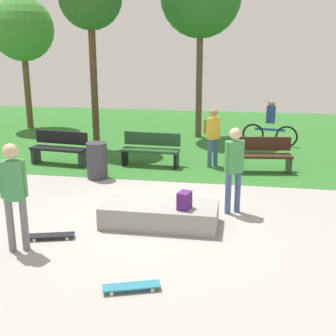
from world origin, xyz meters
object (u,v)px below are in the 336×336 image
object	(u,v)px
park_bench_center_lawn	(59,147)
trash_bin	(97,161)
skateboard_spare	(51,235)
concrete_ledge	(160,214)
backpack_on_ledge	(184,200)
tree_young_birch	(22,30)
pedestrian_with_backpack	(213,132)
skateboard_by_ledge	(132,286)
park_bench_near_path	(261,154)
park_bench_near_lamppost	(151,149)
tree_broad_elm	(90,0)
cyclist_on_bicycle	(270,127)
skater_watching	(234,164)
skater_performing_trick	(14,189)

from	to	relation	value
park_bench_center_lawn	trash_bin	bearing A→B (deg)	-37.96
skateboard_spare	trash_bin	world-z (taller)	trash_bin
concrete_ledge	backpack_on_ledge	size ratio (longest dim) A/B	6.77
tree_young_birch	pedestrian_with_backpack	xyz separation A→B (m)	(7.61, -4.53, -2.80)
trash_bin	backpack_on_ledge	bearing A→B (deg)	-47.44
skateboard_by_ledge	tree_young_birch	size ratio (longest dim) A/B	0.16
park_bench_center_lawn	concrete_ledge	bearing A→B (deg)	-46.76
park_bench_near_path	park_bench_near_lamppost	world-z (taller)	same
tree_young_birch	tree_broad_elm	bearing A→B (deg)	-37.62
cyclist_on_bicycle	park_bench_near_path	bearing A→B (deg)	-97.00
concrete_ledge	skateboard_by_ledge	xyz separation A→B (m)	(0.04, -2.34, -0.14)
tree_young_birch	skater_watching	bearing A→B (deg)	-43.81
tree_young_birch	tree_broad_elm	distance (m)	4.78
concrete_ledge	skater_performing_trick	xyz separation A→B (m)	(-2.10, -1.44, 0.87)
park_bench_near_path	cyclist_on_bicycle	xyz separation A→B (m)	(0.40, 3.24, 0.15)
concrete_ledge	park_bench_center_lawn	world-z (taller)	park_bench_center_lawn
tree_broad_elm	park_bench_near_lamppost	bearing A→B (deg)	-40.16
park_bench_near_lamppost	cyclist_on_bicycle	xyz separation A→B (m)	(3.38, 3.15, 0.15)
trash_bin	cyclist_on_bicycle	world-z (taller)	cyclist_on_bicycle
skateboard_spare	park_bench_near_path	distance (m)	6.18
park_bench_near_lamppost	trash_bin	size ratio (longest dim) A/B	1.76
trash_bin	skater_watching	bearing A→B (deg)	-27.69
skater_watching	pedestrian_with_backpack	size ratio (longest dim) A/B	1.08
concrete_ledge	park_bench_near_path	world-z (taller)	park_bench_near_path
skateboard_by_ledge	park_bench_near_lamppost	distance (m)	6.50
park_bench_center_lawn	cyclist_on_bicycle	xyz separation A→B (m)	(5.96, 3.39, 0.15)
park_bench_center_lawn	trash_bin	size ratio (longest dim) A/B	1.78
skater_watching	park_bench_center_lawn	size ratio (longest dim) A/B	1.06
concrete_ledge	trash_bin	world-z (taller)	trash_bin
skater_performing_trick	park_bench_near_path	world-z (taller)	skater_performing_trick
skateboard_by_ledge	park_bench_near_path	bearing A→B (deg)	72.93
backpack_on_ledge	park_bench_near_path	size ratio (longest dim) A/B	0.19
backpack_on_ledge	park_bench_center_lawn	distance (m)	5.69
backpack_on_ledge	park_bench_near_lamppost	world-z (taller)	park_bench_near_lamppost
park_bench_center_lawn	cyclist_on_bicycle	world-z (taller)	cyclist_on_bicycle
skater_performing_trick	skateboard_by_ledge	size ratio (longest dim) A/B	2.21
tree_broad_elm	pedestrian_with_backpack	distance (m)	5.54
park_bench_near_lamppost	pedestrian_with_backpack	world-z (taller)	pedestrian_with_backpack
skateboard_spare	tree_young_birch	bearing A→B (deg)	118.03
skateboard_by_ledge	skater_performing_trick	bearing A→B (deg)	157.12
park_bench_center_lawn	tree_broad_elm	xyz separation A→B (m)	(0.38, 2.10, 4.07)
skater_performing_trick	trash_bin	size ratio (longest dim) A/B	1.97
park_bench_center_lawn	trash_bin	distance (m)	1.88
concrete_ledge	tree_broad_elm	size ratio (longest dim) A/B	0.39
cyclist_on_bicycle	tree_broad_elm	bearing A→B (deg)	-167.00
park_bench_near_path	tree_broad_elm	xyz separation A→B (m)	(-5.18, 1.95, 4.07)
park_bench_center_lawn	tree_broad_elm	bearing A→B (deg)	79.85
skater_watching	cyclist_on_bicycle	world-z (taller)	skater_watching
park_bench_near_path	cyclist_on_bicycle	world-z (taller)	cyclist_on_bicycle
park_bench_near_path	park_bench_near_lamppost	xyz separation A→B (m)	(-2.99, 0.10, 0.00)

